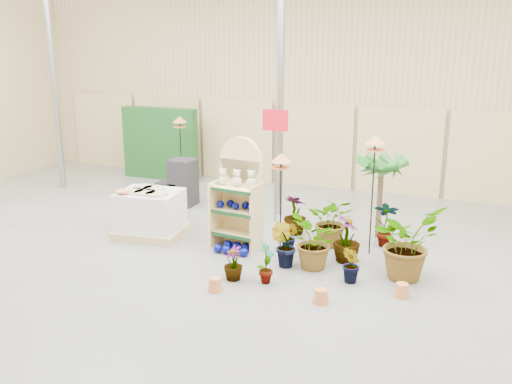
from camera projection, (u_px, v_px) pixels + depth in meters
room at (224, 124)px, 8.80m from camera, size 15.20×12.10×4.70m
display_shelf at (239, 197)px, 9.74m from camera, size 0.85×0.59×1.90m
teddy_bears at (238, 179)px, 9.57m from camera, size 0.70×0.18×0.29m
gazing_balls_shelf at (237, 205)px, 9.67m from camera, size 0.70×0.24×0.13m
gazing_balls_floor at (233, 248)px, 9.58m from camera, size 0.63×0.39×0.15m
pallet_stack at (150, 214)px, 10.31m from camera, size 1.28×1.11×0.87m
charcoal_planters at (179, 186)px, 12.22m from camera, size 0.80×0.50×1.00m
trellis_stock at (160, 144)px, 14.35m from camera, size 2.00×0.30×1.80m
offer_sign at (275, 143)px, 10.78m from camera, size 0.50×0.08×2.20m
bird_table_front at (281, 161)px, 9.17m from camera, size 0.34×0.34×1.71m
bird_table_right at (375, 144)px, 9.06m from camera, size 0.34×0.34×2.01m
bird_table_back at (180, 122)px, 13.16m from camera, size 0.34×0.34×1.73m
palm at (382, 164)px, 9.98m from camera, size 0.70×0.70×1.60m
potted_plant_1 at (283, 245)px, 8.94m from camera, size 0.39×0.32×0.71m
potted_plant_2 at (314, 242)px, 8.81m from camera, size 0.84×0.92×0.89m
potted_plant_3 at (347, 239)px, 9.12m from camera, size 0.56×0.56×0.77m
potted_plant_4 at (386, 224)px, 9.78m from camera, size 0.44×0.31×0.83m
potted_plant_5 at (289, 237)px, 9.51m from camera, size 0.38×0.35×0.56m
potted_plant_6 at (332, 221)px, 9.81m from camera, size 0.87×0.78×0.89m
potted_plant_7 at (233, 263)px, 8.47m from camera, size 0.41×0.41×0.53m
potted_plant_8 at (266, 262)px, 8.33m from camera, size 0.30×0.39×0.68m
potted_plant_9 at (352, 265)px, 8.34m from camera, size 0.40×0.41×0.58m
potted_plant_10 at (406, 242)px, 8.48m from camera, size 1.25×1.30×1.12m
potted_plant_11 at (295, 214)px, 10.42m from camera, size 0.48×0.48×0.75m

